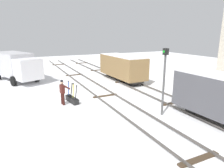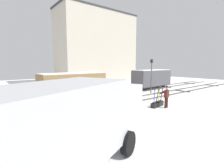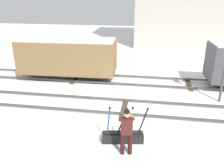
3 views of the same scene
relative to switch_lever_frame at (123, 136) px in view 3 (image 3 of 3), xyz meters
The scene contains 6 objects.
ground_plane 2.64m from the switch_lever_frame, 95.16° to the left, with size 60.00×60.00×0.00m, color white.
track_main_line 2.63m from the switch_lever_frame, 95.16° to the left, with size 44.00×1.94×0.18m.
track_siding_near 6.26m from the switch_lever_frame, 92.17° to the left, with size 44.00×1.94×0.18m.
switch_lever_frame is the anchor object (origin of this frame).
rail_worker 0.98m from the switch_lever_frame, 74.52° to the right, with size 0.60×0.66×1.71m.
freight_car_far_end 7.64m from the switch_lever_frame, 124.00° to the left, with size 6.05×2.30×2.56m.
Camera 3 is at (0.97, -9.82, 5.15)m, focal length 37.01 mm.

